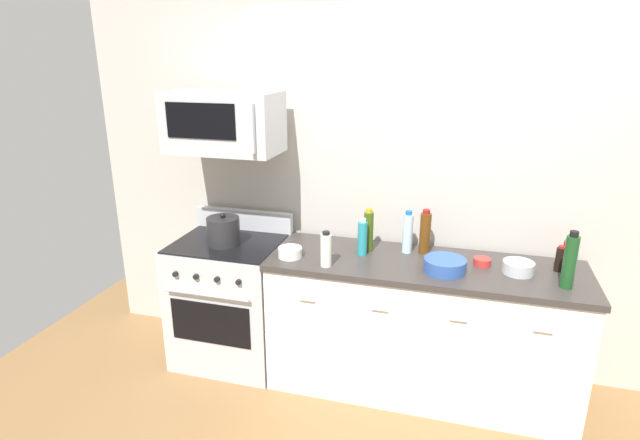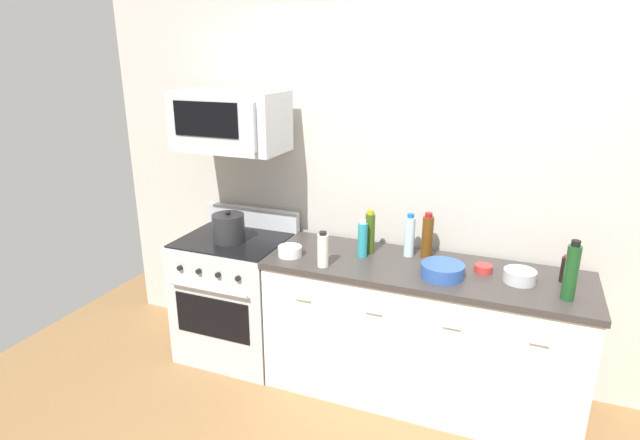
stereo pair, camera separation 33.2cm
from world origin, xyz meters
The scene contains 18 objects.
ground_plane centered at (0.00, 0.00, 0.00)m, with size 6.10×6.10×0.00m, color olive.
back_wall centered at (0.00, 0.41, 1.35)m, with size 5.08×0.10×2.70m, color #B7B2A8.
counter_unit centered at (0.00, 0.00, 0.46)m, with size 1.99×0.66×0.92m.
range_oven centered at (-1.37, 0.00, 0.47)m, with size 0.76×0.69×1.07m.
microwave centered at (-1.37, 0.05, 1.75)m, with size 0.74×0.44×0.40m.
bottle_olive_oil centered at (-0.39, 0.11, 1.06)m, with size 0.06×0.06×0.30m.
bottle_dish_soap centered at (-0.41, 0.03, 1.04)m, with size 0.06×0.06×0.25m.
bottle_wine_green centered at (0.80, -0.13, 1.08)m, with size 0.07×0.07×0.34m.
bottle_hot_sauce_red centered at (0.84, 0.16, 1.01)m, with size 0.05×0.05×0.19m.
bottle_wine_amber centered at (-0.02, 0.18, 1.06)m, with size 0.07×0.07×0.30m.
bottle_vinegar_white centered at (-0.59, -0.21, 1.03)m, with size 0.07×0.07×0.23m.
bottle_water_clear centered at (-0.14, 0.16, 1.06)m, with size 0.07×0.07×0.29m.
bottle_soy_sauce_dark centered at (0.79, 0.10, 1.00)m, with size 0.05×0.05×0.17m.
bowl_white_ceramic centered at (-0.86, -0.14, 0.95)m, with size 0.16×0.16×0.07m.
bowl_blue_mixing centered at (0.12, -0.10, 0.96)m, with size 0.26×0.26×0.08m.
bowl_steel_prep centered at (0.55, 0.00, 0.96)m, with size 0.19×0.19×0.07m.
bowl_red_small centered at (0.34, 0.07, 0.94)m, with size 0.11×0.11×0.05m.
stockpot centered at (-1.37, -0.05, 1.02)m, with size 0.23×0.23×0.23m.
Camera 2 is at (0.50, -2.97, 2.21)m, focal length 28.93 mm.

